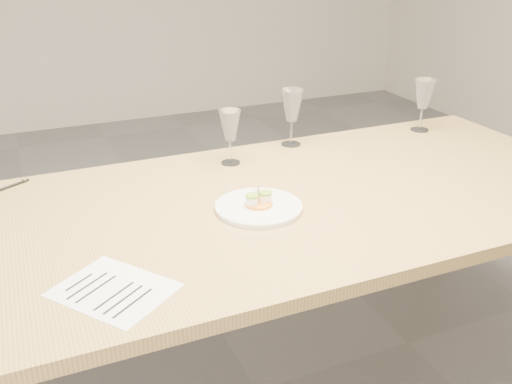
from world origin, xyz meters
name	(u,v)px	position (x,y,z in m)	size (l,w,h in m)	color
dining_table	(257,222)	(0.00, 0.00, 0.68)	(2.40, 1.00, 0.75)	tan
dinner_plate	(259,206)	(-0.01, -0.05, 0.76)	(0.26, 0.26, 0.07)	white
recipe_sheet	(114,290)	(-0.49, -0.30, 0.75)	(0.32, 0.33, 0.00)	white
ballpoint_pen	(11,186)	(-0.69, 0.43, 0.75)	(0.12, 0.07, 0.01)	black
wine_glass_1	(230,127)	(0.05, 0.34, 0.89)	(0.08, 0.08, 0.20)	white
wine_glass_2	(292,106)	(0.34, 0.44, 0.90)	(0.09, 0.09, 0.22)	white
wine_glass_3	(424,95)	(0.91, 0.38, 0.90)	(0.09, 0.09, 0.22)	white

